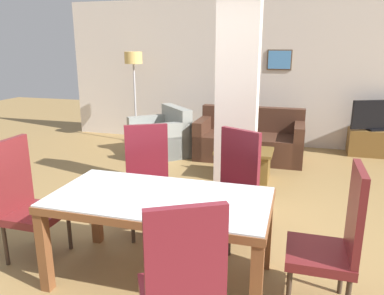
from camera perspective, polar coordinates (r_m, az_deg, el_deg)
ground_plane at (r=3.29m, az=-4.63°, el=-19.11°), size 18.00×18.00×0.00m
back_wall at (r=7.24m, az=8.28°, el=11.18°), size 7.20×0.09×2.70m
divider_pillar at (r=4.27m, az=6.95°, el=8.41°), size 0.46×0.28×2.70m
dining_table at (r=3.00m, az=-4.87°, el=-9.92°), size 1.71×0.88×0.73m
dining_chair_near_right at (r=2.24m, az=-1.48°, el=-20.10°), size 0.62×0.62×1.08m
dining_chair_far_left at (r=3.84m, az=-6.66°, el=-4.52°), size 0.62×0.62×1.08m
dining_chair_head_left at (r=3.62m, az=-24.09°, el=-7.06°), size 0.46×0.46×1.08m
dining_chair_head_right at (r=2.86m, az=20.94°, el=-12.76°), size 0.46×0.46×1.08m
dining_chair_far_right at (r=3.65m, az=6.16°, el=-5.62°), size 0.62×0.62×1.08m
sofa at (r=6.38m, az=8.75°, el=0.93°), size 1.75×0.86×0.83m
armchair at (r=6.53m, az=-4.71°, el=1.38°), size 1.25×1.25×0.82m
coffee_table at (r=5.41m, az=7.89°, el=-2.45°), size 0.80×0.54×0.43m
bottle at (r=5.42m, az=6.33°, el=1.19°), size 0.07×0.07×0.30m
tv_stand at (r=7.20m, az=26.44°, el=0.62°), size 0.96×0.40×0.46m
tv_screen at (r=7.10m, az=26.90°, el=4.36°), size 0.99×0.45×0.52m
floor_lamp at (r=7.29m, az=-8.88°, el=12.09°), size 0.33×0.33×1.74m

